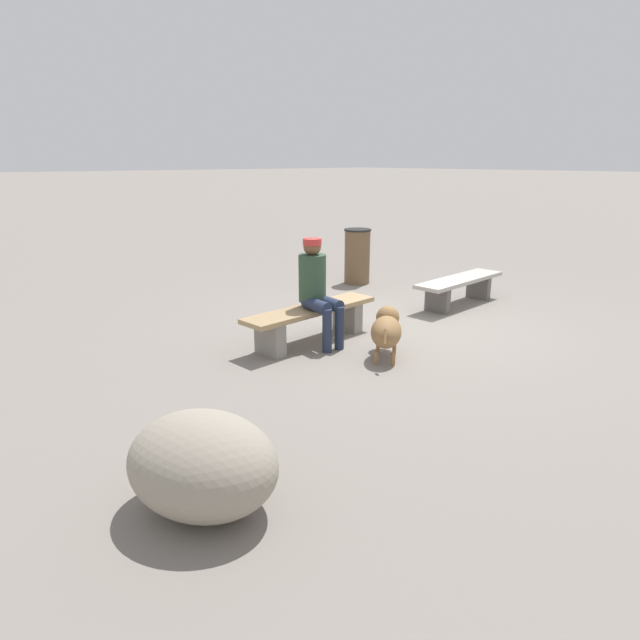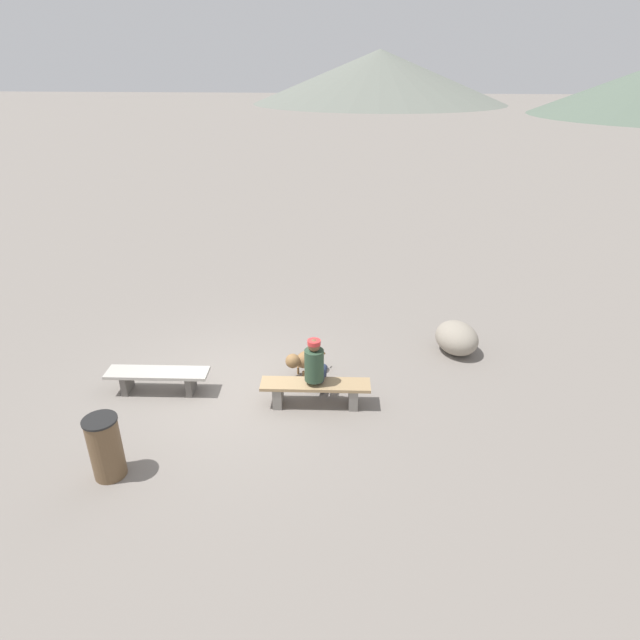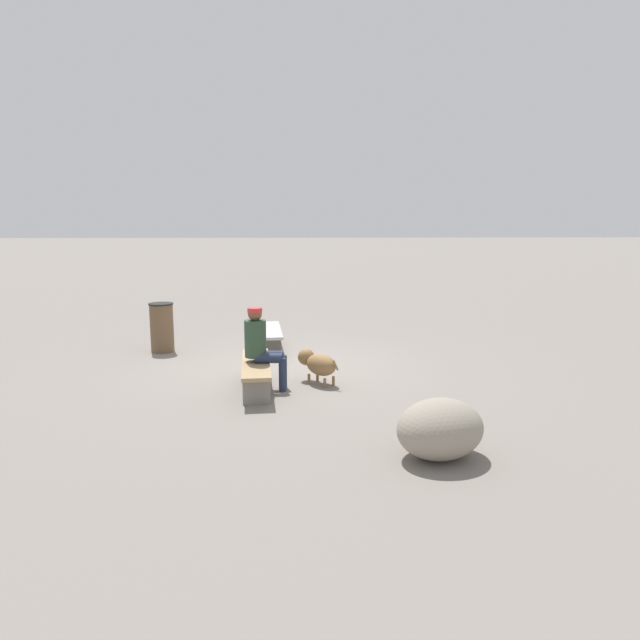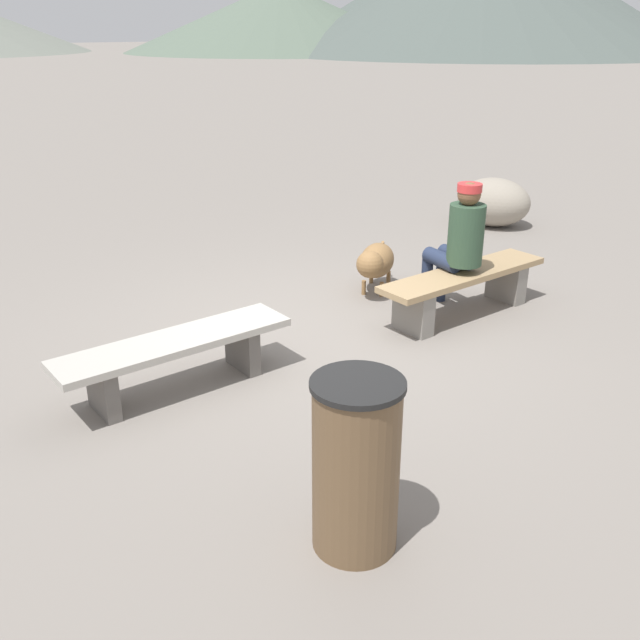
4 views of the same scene
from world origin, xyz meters
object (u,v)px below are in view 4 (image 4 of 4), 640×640
(boulder, at_px, (494,202))
(dog, at_px, (375,261))
(bench_left, at_px, (175,352))
(seated_person, at_px, (459,240))
(trash_bin, at_px, (356,466))
(bench_right, at_px, (463,286))

(boulder, bearing_deg, dog, -158.66)
(bench_left, bearing_deg, seated_person, -4.58)
(bench_left, bearing_deg, trash_bin, -91.45)
(bench_right, bearing_deg, boulder, 34.75)
(bench_left, height_order, boulder, boulder)
(seated_person, height_order, boulder, seated_person)
(dog, height_order, boulder, boulder)
(dog, xyz_separation_m, trash_bin, (-2.46, -2.95, 0.16))
(bench_right, bearing_deg, seated_person, 96.00)
(dog, bearing_deg, boulder, 161.50)
(bench_right, relative_size, seated_person, 1.49)
(dog, distance_m, trash_bin, 3.84)
(bench_left, distance_m, bench_right, 2.84)
(trash_bin, bearing_deg, boulder, 37.15)
(dog, relative_size, boulder, 0.74)
(bench_left, xyz_separation_m, seated_person, (2.82, -0.05, 0.42))
(dog, bearing_deg, bench_right, 67.34)
(bench_right, distance_m, dog, 1.00)
(bench_right, bearing_deg, dog, 103.54)
(bench_right, xyz_separation_m, dog, (-0.29, 0.95, 0.03))
(bench_right, xyz_separation_m, boulder, (2.66, 2.11, 0.03))
(seated_person, xyz_separation_m, dog, (-0.28, 0.87, -0.40))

